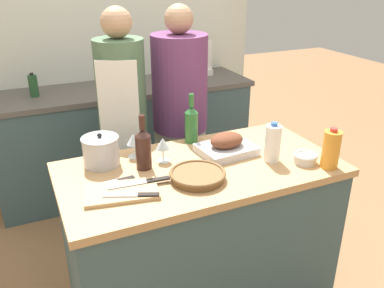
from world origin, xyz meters
TOP-DOWN VIEW (x-y plane):
  - kitchen_island at (0.00, 0.00)m, footprint 1.44×0.73m
  - back_counter at (0.00, 1.50)m, footprint 2.16×0.60m
  - back_wall at (0.00, 1.85)m, footprint 2.66×0.10m
  - roasting_pan at (0.19, 0.08)m, footprint 0.31×0.25m
  - wicker_basket at (-0.07, -0.12)m, footprint 0.27×0.27m
  - cutting_board at (-0.45, -0.10)m, footprint 0.36×0.25m
  - stock_pot at (-0.46, 0.23)m, footprint 0.19×0.19m
  - mixing_bowl at (0.51, -0.19)m, footprint 0.13×0.13m
  - juice_jug at (0.59, -0.28)m, footprint 0.09×0.09m
  - milk_jug at (0.37, -0.09)m, footprint 0.08×0.08m
  - wine_bottle_green at (0.08, 0.31)m, footprint 0.08×0.08m
  - wine_bottle_dark at (-0.27, 0.10)m, footprint 0.08×0.08m
  - wine_glass_left at (-0.28, 0.25)m, footprint 0.07×0.07m
  - wine_glass_right at (-0.16, 0.13)m, footprint 0.07×0.07m
  - knife_chef at (-0.34, -0.07)m, footprint 0.30×0.05m
  - knife_paring at (-0.41, -0.17)m, footprint 0.24×0.12m
  - knife_bread at (-0.45, 0.02)m, footprint 0.22×0.04m
  - stand_mixer at (0.76, 1.59)m, footprint 0.18×0.14m
  - condiment_bottle_tall at (0.39, 1.36)m, footprint 0.06×0.06m
  - condiment_bottle_short at (-0.68, 1.51)m, footprint 0.07×0.07m
  - person_cook_aproned at (-0.20, 0.73)m, footprint 0.32×0.34m
  - person_cook_guest at (0.21, 0.77)m, footprint 0.37×0.37m

SIDE VIEW (x-z plane):
  - kitchen_island at x=0.00m, z-range 0.00..0.87m
  - back_counter at x=0.00m, z-range 0.00..0.90m
  - knife_bread at x=-0.45m, z-range 0.87..0.88m
  - person_cook_guest at x=0.21m, z-range 0.08..1.68m
  - cutting_board at x=-0.45m, z-range 0.87..0.89m
  - knife_chef at x=-0.34m, z-range 0.89..0.90m
  - knife_paring at x=-0.41m, z-range 0.89..0.90m
  - person_cook_aproned at x=-0.20m, z-range 0.09..1.70m
  - wicker_basket at x=-0.07m, z-range 0.87..0.92m
  - mixing_bowl at x=0.51m, z-range 0.87..0.93m
  - roasting_pan at x=0.19m, z-range 0.86..0.98m
  - stock_pot at x=-0.46m, z-range 0.86..1.04m
  - wine_glass_right at x=-0.16m, z-range 0.90..1.03m
  - wine_glass_left at x=-0.28m, z-range 0.90..1.04m
  - juice_jug at x=0.59m, z-range 0.86..1.08m
  - milk_jug at x=0.37m, z-range 0.86..1.08m
  - wine_bottle_dark at x=-0.27m, z-range 0.84..1.13m
  - condiment_bottle_tall at x=0.39m, z-range 0.89..1.08m
  - condiment_bottle_short at x=-0.68m, z-range 0.89..1.08m
  - wine_bottle_green at x=0.08m, z-range 0.84..1.13m
  - stand_mixer at x=0.76m, z-range 0.88..1.18m
  - back_wall at x=0.00m, z-range 0.00..2.55m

